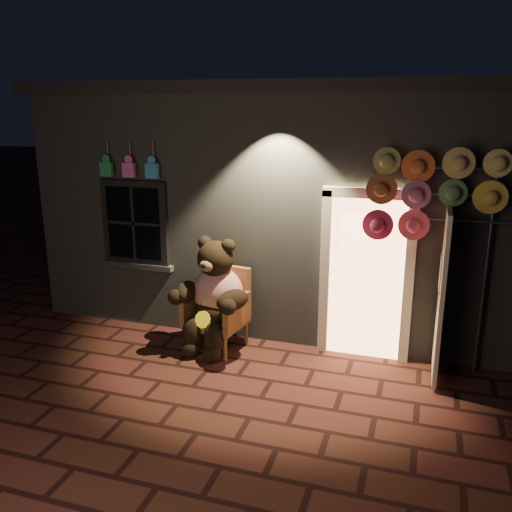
% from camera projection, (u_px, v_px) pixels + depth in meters
% --- Properties ---
extents(ground, '(60.00, 60.00, 0.00)m').
position_uv_depth(ground, '(226.00, 392.00, 6.17)').
color(ground, '#4C211D').
rests_on(ground, ground).
extents(shop_building, '(7.30, 5.95, 3.51)m').
position_uv_depth(shop_building, '(307.00, 190.00, 9.35)').
color(shop_building, slate).
rests_on(shop_building, ground).
extents(wicker_armchair, '(0.84, 0.78, 1.08)m').
position_uv_depth(wicker_armchair, '(219.00, 308.00, 7.24)').
color(wicker_armchair, olive).
rests_on(wicker_armchair, ground).
extents(teddy_bear, '(1.10, 0.93, 1.53)m').
position_uv_depth(teddy_bear, '(214.00, 296.00, 7.06)').
color(teddy_bear, '#A82211').
rests_on(teddy_bear, ground).
extents(hat_rack, '(1.68, 0.22, 2.69)m').
position_uv_depth(hat_rack, '(432.00, 191.00, 6.14)').
color(hat_rack, '#59595E').
rests_on(hat_rack, ground).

